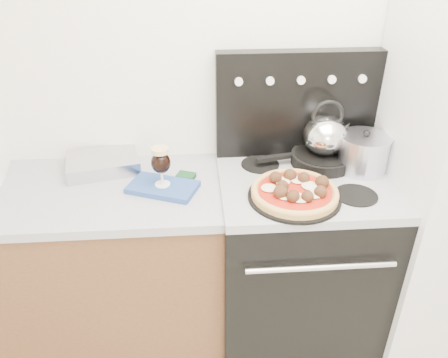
{
  "coord_description": "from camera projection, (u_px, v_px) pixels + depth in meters",
  "views": [
    {
      "loc": [
        -0.4,
        -0.47,
        1.9
      ],
      "look_at": [
        -0.29,
        1.05,
        1.01
      ],
      "focal_mm": 35.0,
      "sensor_mm": 36.0,
      "label": 1
    }
  ],
  "objects": [
    {
      "name": "room_shell",
      "position": [
        373.0,
        248.0,
        1.01
      ],
      "size": [
        3.52,
        3.01,
        2.52
      ],
      "color": "beige",
      "rests_on": "ground"
    },
    {
      "name": "base_cabinet",
      "position": [
        73.0,
        271.0,
        2.14
      ],
      "size": [
        1.45,
        0.6,
        0.86
      ],
      "primitive_type": "cube",
      "color": "brown",
      "rests_on": "ground"
    },
    {
      "name": "countertop",
      "position": [
        55.0,
        194.0,
        1.91
      ],
      "size": [
        1.48,
        0.63,
        0.04
      ],
      "primitive_type": "cube",
      "color": "#AAABB6",
      "rests_on": "base_cabinet"
    },
    {
      "name": "stove_body",
      "position": [
        296.0,
        262.0,
        2.18
      ],
      "size": [
        0.76,
        0.65,
        0.88
      ],
      "primitive_type": "cube",
      "color": "black",
      "rests_on": "ground"
    },
    {
      "name": "cooktop",
      "position": [
        305.0,
        183.0,
        1.95
      ],
      "size": [
        0.76,
        0.65,
        0.04
      ],
      "primitive_type": "cube",
      "color": "#ADADB2",
      "rests_on": "stove_body"
    },
    {
      "name": "backguard",
      "position": [
        296.0,
        104.0,
        2.05
      ],
      "size": [
        0.76,
        0.08,
        0.5
      ],
      "primitive_type": "cube",
      "color": "black",
      "rests_on": "cooktop"
    },
    {
      "name": "foil_sheet",
      "position": [
        103.0,
        163.0,
        2.05
      ],
      "size": [
        0.37,
        0.3,
        0.06
      ],
      "primitive_type": "cube",
      "rotation": [
        0.0,
        0.0,
        0.22
      ],
      "color": "silver",
      "rests_on": "countertop"
    },
    {
      "name": "oven_mitt",
      "position": [
        163.0,
        187.0,
        1.9
      ],
      "size": [
        0.33,
        0.26,
        0.02
      ],
      "primitive_type": "cube",
      "rotation": [
        0.0,
        0.0,
        -0.38
      ],
      "color": "#294B96",
      "rests_on": "countertop"
    },
    {
      "name": "beer_glass",
      "position": [
        161.0,
        167.0,
        1.84
      ],
      "size": [
        0.09,
        0.09,
        0.18
      ],
      "primitive_type": null,
      "rotation": [
        0.0,
        0.0,
        -0.03
      ],
      "color": "black",
      "rests_on": "oven_mitt"
    },
    {
      "name": "pizza_pan",
      "position": [
        294.0,
        197.0,
        1.8
      ],
      "size": [
        0.44,
        0.44,
        0.01
      ],
      "primitive_type": "cylinder",
      "rotation": [
        0.0,
        0.0,
        0.17
      ],
      "color": "black",
      "rests_on": "cooktop"
    },
    {
      "name": "pizza",
      "position": [
        295.0,
        190.0,
        1.79
      ],
      "size": [
        0.44,
        0.44,
        0.05
      ],
      "primitive_type": null,
      "rotation": [
        0.0,
        0.0,
        0.25
      ],
      "color": "#E6C348",
      "rests_on": "pizza_pan"
    },
    {
      "name": "skillet",
      "position": [
        322.0,
        159.0,
        2.06
      ],
      "size": [
        0.35,
        0.35,
        0.05
      ],
      "primitive_type": "cylinder",
      "rotation": [
        0.0,
        0.0,
        0.21
      ],
      "color": "black",
      "rests_on": "cooktop"
    },
    {
      "name": "tea_kettle",
      "position": [
        326.0,
        132.0,
        1.99
      ],
      "size": [
        0.23,
        0.23,
        0.22
      ],
      "primitive_type": null,
      "rotation": [
        0.0,
        0.0,
        0.17
      ],
      "color": "silver",
      "rests_on": "skillet"
    },
    {
      "name": "stock_pot",
      "position": [
        363.0,
        154.0,
        1.98
      ],
      "size": [
        0.24,
        0.24,
        0.16
      ],
      "primitive_type": "cylinder",
      "rotation": [
        0.0,
        0.0,
        -0.1
      ],
      "color": "silver",
      "rests_on": "cooktop"
    }
  ]
}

